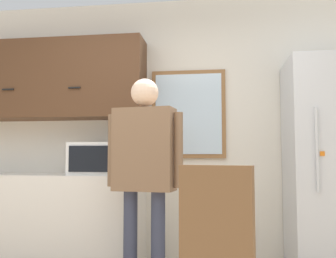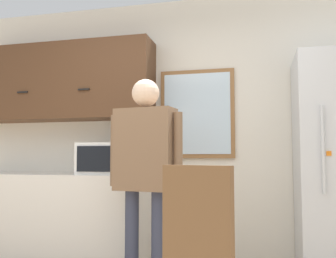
{
  "view_description": "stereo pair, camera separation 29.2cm",
  "coord_description": "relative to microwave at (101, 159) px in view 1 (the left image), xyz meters",
  "views": [
    {
      "loc": [
        0.52,
        -1.77,
        1.05
      ],
      "look_at": [
        0.12,
        1.12,
        1.27
      ],
      "focal_mm": 40.0,
      "sensor_mm": 36.0,
      "label": 1
    },
    {
      "loc": [
        0.81,
        -1.72,
        1.05
      ],
      "look_at": [
        0.12,
        1.12,
        1.27
      ],
      "focal_mm": 40.0,
      "sensor_mm": 36.0,
      "label": 2
    }
  ],
  "objects": [
    {
      "name": "back_wall",
      "position": [
        0.6,
        0.39,
        0.31
      ],
      "size": [
        6.0,
        0.06,
        2.7
      ],
      "color": "silver",
      "rests_on": "ground_plane"
    },
    {
      "name": "counter",
      "position": [
        -0.61,
        0.06,
        -0.59
      ],
      "size": [
        1.97,
        0.6,
        0.88
      ],
      "color": "silver",
      "rests_on": "ground_plane"
    },
    {
      "name": "upper_cabinets",
      "position": [
        -0.61,
        0.18,
        0.81
      ],
      "size": [
        1.97,
        0.39,
        0.8
      ],
      "color": "#51331E"
    },
    {
      "name": "microwave",
      "position": [
        0.0,
        0.0,
        0.0
      ],
      "size": [
        0.54,
        0.4,
        0.3
      ],
      "color": "white",
      "rests_on": "counter"
    },
    {
      "name": "person",
      "position": [
        0.53,
        -0.53,
        -0.01
      ],
      "size": [
        0.62,
        0.28,
        1.68
      ],
      "rotation": [
        0.0,
        0.0,
        -0.14
      ],
      "color": "#33384C",
      "rests_on": "ground_plane"
    },
    {
      "name": "refrigerator",
      "position": [
        2.08,
        0.01,
        -0.08
      ],
      "size": [
        0.72,
        0.71,
        1.92
      ],
      "color": "silver",
      "rests_on": "ground_plane"
    },
    {
      "name": "chair",
      "position": [
        1.14,
        -1.38,
        -0.5
      ],
      "size": [
        0.59,
        0.59,
        1.01
      ],
      "rotation": [
        0.0,
        0.0,
        2.73
      ],
      "color": "brown",
      "rests_on": "ground_plane"
    },
    {
      "name": "window",
      "position": [
        0.81,
        0.35,
        0.46
      ],
      "size": [
        0.75,
        0.05,
        0.9
      ],
      "color": "olive"
    }
  ]
}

